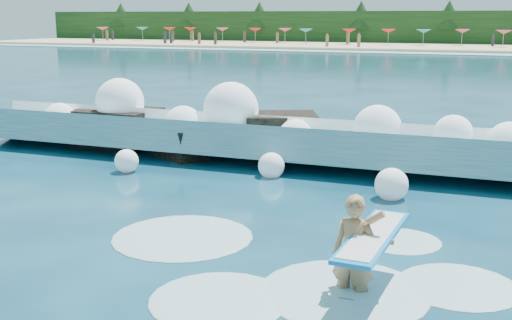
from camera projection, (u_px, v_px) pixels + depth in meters
The scene contains 10 objects.
ground at pixel (150, 233), 12.85m from camera, with size 200.00×200.00×0.00m, color #07263A.
beach at pixel (457, 48), 83.70m from camera, with size 140.00×20.00×0.40m, color tan.
wet_band at pixel (449, 53), 73.74m from camera, with size 140.00×5.00×0.08m, color silver.
treeline at pixel (463, 28), 92.28m from camera, with size 140.00×4.00×5.00m, color black.
breaking_wave at pixel (269, 141), 19.27m from camera, with size 19.33×2.95×1.67m.
rock_cluster at pixel (187, 135), 20.68m from camera, with size 8.35×3.59×1.52m.
surfer_with_board at pixel (358, 251), 9.89m from camera, with size 1.01×3.02×1.91m.
wave_spray at pixel (249, 121), 19.27m from camera, with size 15.06×4.42×2.36m.
surf_foam at pixel (291, 272), 10.88m from camera, with size 8.69×5.55×0.14m.
beach_umbrellas at pixel (459, 31), 85.34m from camera, with size 111.06×6.71×0.50m.
Camera 1 is at (6.42, -10.61, 4.24)m, focal length 45.00 mm.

